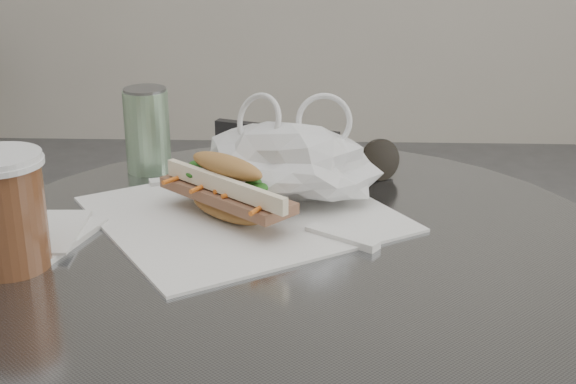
{
  "coord_description": "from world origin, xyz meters",
  "views": [
    {
      "loc": [
        0.03,
        -0.61,
        1.11
      ],
      "look_at": [
        -0.0,
        0.23,
        0.79
      ],
      "focal_mm": 50.0,
      "sensor_mm": 36.0,
      "label": 1
    }
  ],
  "objects_px": {
    "banh_mi": "(227,189)",
    "iced_coffee": "(4,209)",
    "chair_far": "(254,308)",
    "drink_can": "(147,130)",
    "sunglasses": "(356,167)"
  },
  "relations": [
    {
      "from": "banh_mi",
      "to": "iced_coffee",
      "type": "distance_m",
      "value": 0.25
    },
    {
      "from": "chair_far",
      "to": "banh_mi",
      "type": "distance_m",
      "value": 0.77
    },
    {
      "from": "banh_mi",
      "to": "drink_can",
      "type": "relative_size",
      "value": 1.9
    },
    {
      "from": "chair_far",
      "to": "sunglasses",
      "type": "xyz_separation_m",
      "value": [
        0.18,
        -0.45,
        0.47
      ]
    },
    {
      "from": "chair_far",
      "to": "drink_can",
      "type": "relative_size",
      "value": 5.55
    },
    {
      "from": "sunglasses",
      "to": "banh_mi",
      "type": "bearing_deg",
      "value": -165.57
    },
    {
      "from": "iced_coffee",
      "to": "drink_can",
      "type": "distance_m",
      "value": 0.32
    },
    {
      "from": "iced_coffee",
      "to": "drink_can",
      "type": "height_order",
      "value": "iced_coffee"
    },
    {
      "from": "chair_far",
      "to": "sunglasses",
      "type": "distance_m",
      "value": 0.68
    },
    {
      "from": "iced_coffee",
      "to": "banh_mi",
      "type": "bearing_deg",
      "value": 31.81
    },
    {
      "from": "chair_far",
      "to": "sunglasses",
      "type": "relative_size",
      "value": 5.32
    },
    {
      "from": "sunglasses",
      "to": "drink_can",
      "type": "relative_size",
      "value": 1.04
    },
    {
      "from": "iced_coffee",
      "to": "sunglasses",
      "type": "height_order",
      "value": "iced_coffee"
    },
    {
      "from": "chair_far",
      "to": "drink_can",
      "type": "bearing_deg",
      "value": 95.36
    },
    {
      "from": "iced_coffee",
      "to": "sunglasses",
      "type": "bearing_deg",
      "value": 36.12
    }
  ]
}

